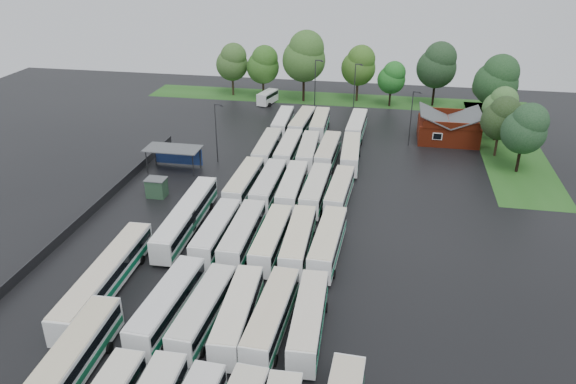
# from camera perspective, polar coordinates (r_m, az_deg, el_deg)

# --- Properties ---
(ground) EXTENTS (160.00, 160.00, 0.00)m
(ground) POSITION_cam_1_polar(r_m,az_deg,el_deg) (62.92, -3.84, -6.51)
(ground) COLOR black
(ground) RESTS_ON ground
(brick_building) EXTENTS (10.07, 8.60, 5.39)m
(brick_building) POSITION_cam_1_polar(r_m,az_deg,el_deg) (99.96, 15.95, 6.07)
(brick_building) COLOR maroon
(brick_building) RESTS_ON ground
(wash_shed) EXTENTS (8.20, 4.20, 3.58)m
(wash_shed) POSITION_cam_1_polar(r_m,az_deg,el_deg) (85.50, -11.51, 4.13)
(wash_shed) COLOR #2D2D30
(wash_shed) RESTS_ON ground
(utility_hut) EXTENTS (2.70, 2.20, 2.62)m
(utility_hut) POSITION_cam_1_polar(r_m,az_deg,el_deg) (77.79, -13.21, 0.46)
(utility_hut) COLOR #26462D
(utility_hut) RESTS_ON ground
(grass_strip_north) EXTENTS (80.00, 10.00, 0.01)m
(grass_strip_north) POSITION_cam_1_polar(r_m,az_deg,el_deg) (121.67, 4.68, 9.39)
(grass_strip_north) COLOR #24581A
(grass_strip_north) RESTS_ON ground
(grass_strip_east) EXTENTS (10.00, 50.00, 0.01)m
(grass_strip_east) POSITION_cam_1_polar(r_m,az_deg,el_deg) (102.07, 21.42, 4.56)
(grass_strip_east) COLOR #24581A
(grass_strip_east) RESTS_ON ground
(west_fence) EXTENTS (0.10, 50.00, 1.20)m
(west_fence) POSITION_cam_1_polar(r_m,az_deg,el_deg) (76.97, -18.58, -1.10)
(west_fence) COLOR #2D2D30
(west_fence) RESTS_ON ground
(bus_r1c0) EXTENTS (3.21, 12.40, 3.42)m
(bus_r1c0) POSITION_cam_1_polar(r_m,az_deg,el_deg) (53.43, -12.12, -11.10)
(bus_r1c0) COLOR white
(bus_r1c0) RESTS_ON ground
(bus_r1c1) EXTENTS (2.98, 11.70, 3.23)m
(bus_r1c1) POSITION_cam_1_polar(r_m,az_deg,el_deg) (52.25, -8.58, -11.84)
(bus_r1c1) COLOR white
(bus_r1c1) RESTS_ON ground
(bus_r1c2) EXTENTS (3.04, 11.93, 3.29)m
(bus_r1c2) POSITION_cam_1_polar(r_m,az_deg,el_deg) (51.46, -5.12, -12.24)
(bus_r1c2) COLOR white
(bus_r1c2) RESTS_ON ground
(bus_r1c3) EXTENTS (2.97, 12.09, 3.34)m
(bus_r1c3) POSITION_cam_1_polar(r_m,az_deg,el_deg) (50.94, -1.67, -12.55)
(bus_r1c3) COLOR white
(bus_r1c3) RESTS_ON ground
(bus_r1c4) EXTENTS (2.95, 11.82, 3.27)m
(bus_r1c4) POSITION_cam_1_polar(r_m,az_deg,el_deg) (50.71, 2.11, -12.81)
(bus_r1c4) COLOR white
(bus_r1c4) RESTS_ON ground
(bus_r2c0) EXTENTS (2.61, 11.98, 3.33)m
(bus_r2c0) POSITION_cam_1_polar(r_m,az_deg,el_deg) (64.22, -7.29, -4.06)
(bus_r2c0) COLOR white
(bus_r2c0) RESTS_ON ground
(bus_r2c1) EXTENTS (2.69, 12.30, 3.42)m
(bus_r2c1) POSITION_cam_1_polar(r_m,az_deg,el_deg) (63.27, -4.64, -4.36)
(bus_r2c1) COLOR white
(bus_r2c1) RESTS_ON ground
(bus_r2c2) EXTENTS (2.60, 11.85, 3.29)m
(bus_r2c2) POSITION_cam_1_polar(r_m,az_deg,el_deg) (62.44, -1.69, -4.79)
(bus_r2c2) COLOR white
(bus_r2c2) RESTS_ON ground
(bus_r2c3) EXTENTS (2.91, 12.15, 3.36)m
(bus_r2c3) POSITION_cam_1_polar(r_m,az_deg,el_deg) (61.94, 1.05, -5.00)
(bus_r2c3) COLOR white
(bus_r2c3) RESTS_ON ground
(bus_r2c4) EXTENTS (3.00, 12.32, 3.41)m
(bus_r2c4) POSITION_cam_1_polar(r_m,az_deg,el_deg) (61.78, 4.07, -5.13)
(bus_r2c4) COLOR white
(bus_r2c4) RESTS_ON ground
(bus_r3c0) EXTENTS (2.74, 12.23, 3.40)m
(bus_r3c0) POSITION_cam_1_polar(r_m,az_deg,el_deg) (75.87, -4.46, 0.89)
(bus_r3c0) COLOR white
(bus_r3c0) RESTS_ON ground
(bus_r3c1) EXTENTS (2.62, 12.20, 3.39)m
(bus_r3c1) POSITION_cam_1_polar(r_m,az_deg,el_deg) (75.04, -1.97, 0.67)
(bus_r3c1) COLOR white
(bus_r3c1) RESTS_ON ground
(bus_r3c2) EXTENTS (2.86, 12.28, 3.40)m
(bus_r3c2) POSITION_cam_1_polar(r_m,az_deg,el_deg) (74.33, 0.43, 0.44)
(bus_r3c2) COLOR white
(bus_r3c2) RESTS_ON ground
(bus_r3c3) EXTENTS (2.73, 12.06, 3.35)m
(bus_r3c3) POSITION_cam_1_polar(r_m,az_deg,el_deg) (73.88, 2.84, 0.22)
(bus_r3c3) COLOR white
(bus_r3c3) RESTS_ON ground
(bus_r3c4) EXTENTS (2.95, 11.70, 3.23)m
(bus_r3c4) POSITION_cam_1_polar(r_m,az_deg,el_deg) (73.77, 5.26, 0.05)
(bus_r3c4) COLOR white
(bus_r3c4) RESTS_ON ground
(bus_r4c0) EXTENTS (2.91, 12.28, 3.40)m
(bus_r4c0) POSITION_cam_1_polar(r_m,az_deg,el_deg) (87.69, -2.10, 4.39)
(bus_r4c0) COLOR white
(bus_r4c0) RESTS_ON ground
(bus_r4c1) EXTENTS (2.67, 12.03, 3.34)m
(bus_r4c1) POSITION_cam_1_polar(r_m,az_deg,el_deg) (87.38, 0.05, 4.31)
(bus_r4c1) COLOR white
(bus_r4c1) RESTS_ON ground
(bus_r4c2) EXTENTS (3.08, 11.95, 3.30)m
(bus_r4c2) POSITION_cam_1_polar(r_m,az_deg,el_deg) (86.76, 2.05, 4.12)
(bus_r4c2) COLOR white
(bus_r4c2) RESTS_ON ground
(bus_r4c3) EXTENTS (2.81, 12.01, 3.33)m
(bus_r4c3) POSITION_cam_1_polar(r_m,az_deg,el_deg) (86.67, 4.09, 4.06)
(bus_r4c3) COLOR white
(bus_r4c3) RESTS_ON ground
(bus_r4c4) EXTENTS (3.07, 12.23, 3.38)m
(bus_r4c4) POSITION_cam_1_polar(r_m,az_deg,el_deg) (86.29, 6.38, 3.89)
(bus_r4c4) COLOR white
(bus_r4c4) RESTS_ON ground
(bus_r5c0) EXTENTS (2.94, 11.68, 3.22)m
(bus_r5c0) POSITION_cam_1_polar(r_m,az_deg,el_deg) (100.39, -0.53, 7.08)
(bus_r5c0) COLOR white
(bus_r5c0) RESTS_ON ground
(bus_r5c1) EXTENTS (3.05, 12.09, 3.34)m
(bus_r5c1) POSITION_cam_1_polar(r_m,az_deg,el_deg) (99.82, 1.46, 7.00)
(bus_r5c1) COLOR white
(bus_r5c1) RESTS_ON ground
(bus_r5c2) EXTENTS (2.84, 11.81, 3.27)m
(bus_r5c2) POSITION_cam_1_polar(r_m,az_deg,el_deg) (99.60, 3.24, 6.91)
(bus_r5c2) COLOR white
(bus_r5c2) RESTS_ON ground
(bus_r5c4) EXTENTS (2.98, 12.29, 3.40)m
(bus_r5c4) POSITION_cam_1_polar(r_m,az_deg,el_deg) (98.66, 6.98, 6.62)
(bus_r5c4) COLOR white
(bus_r5c4) RESTS_ON ground
(artic_bus_west_a) EXTENTS (3.21, 18.51, 3.42)m
(artic_bus_west_a) POSITION_cam_1_polar(r_m,az_deg,el_deg) (48.07, -22.55, -17.51)
(artic_bus_west_a) COLOR white
(artic_bus_west_a) RESTS_ON ground
(artic_bus_west_b) EXTENTS (2.87, 17.72, 3.28)m
(artic_bus_west_b) POSITION_cam_1_polar(r_m,az_deg,el_deg) (68.15, -10.27, -2.47)
(artic_bus_west_b) COLOR white
(artic_bus_west_b) RESTS_ON ground
(artic_bus_west_c) EXTENTS (2.96, 17.96, 3.32)m
(artic_bus_west_c) POSITION_cam_1_polar(r_m,az_deg,el_deg) (58.74, -18.04, -8.26)
(artic_bus_west_c) COLOR white
(artic_bus_west_c) RESTS_ON ground
(minibus) EXTENTS (3.48, 6.21, 2.56)m
(minibus) POSITION_cam_1_polar(r_m,az_deg,el_deg) (117.65, -2.09, 9.62)
(minibus) COLOR white
(minibus) RESTS_ON ground
(tree_north_0) EXTENTS (6.83, 6.83, 11.30)m
(tree_north_0) POSITION_cam_1_polar(r_m,az_deg,el_deg) (123.19, -5.65, 13.04)
(tree_north_0) COLOR #3A2D1D
(tree_north_0) RESTS_ON ground
(tree_north_1) EXTENTS (6.83, 6.83, 11.30)m
(tree_north_1) POSITION_cam_1_polar(r_m,az_deg,el_deg) (120.27, -2.50, 12.83)
(tree_north_1) COLOR #322516
(tree_north_1) RESTS_ON ground
(tree_north_2) EXTENTS (8.90, 8.90, 14.74)m
(tree_north_2) POSITION_cam_1_polar(r_m,az_deg,el_deg) (117.51, 1.72, 13.65)
(tree_north_2) COLOR black
(tree_north_2) RESTS_ON ground
(tree_north_3) EXTENTS (7.09, 7.09, 11.74)m
(tree_north_3) POSITION_cam_1_polar(r_m,az_deg,el_deg) (119.03, 7.25, 12.67)
(tree_north_3) COLOR #362419
(tree_north_3) RESTS_ON ground
(tree_north_4) EXTENTS (5.60, 5.60, 9.27)m
(tree_north_4) POSITION_cam_1_polar(r_m,az_deg,el_deg) (116.58, 10.55, 11.38)
(tree_north_4) COLOR black
(tree_north_4) RESTS_ON ground
(tree_north_5) EXTENTS (7.88, 7.88, 13.05)m
(tree_north_5) POSITION_cam_1_polar(r_m,az_deg,el_deg) (118.35, 14.97, 12.38)
(tree_north_5) COLOR black
(tree_north_5) RESTS_ON ground
(tree_north_6) EXTENTS (5.39, 5.39, 8.93)m
(tree_north_6) POSITION_cam_1_polar(r_m,az_deg,el_deg) (117.08, 19.62, 10.31)
(tree_north_6) COLOR #352316
(tree_north_6) RESTS_ON ground
(tree_east_0) EXTENTS (6.45, 6.45, 10.68)m
(tree_east_0) POSITION_cam_1_polar(r_m,az_deg,el_deg) (88.44, 23.01, 5.98)
(tree_east_0) COLOR black
(tree_east_0) RESTS_ON ground
(tree_east_1) EXTENTS (5.95, 5.95, 9.86)m
(tree_east_1) POSITION_cam_1_polar(r_m,az_deg,el_deg) (93.97, 20.91, 7.05)
(tree_east_1) COLOR #382519
(tree_east_1) RESTS_ON ground
(tree_east_2) EXTENTS (5.72, 5.72, 9.48)m
(tree_east_2) POSITION_cam_1_polar(r_m,az_deg,el_deg) (101.33, 20.83, 8.16)
(tree_east_2) COLOR black
(tree_east_2) RESTS_ON ground
(tree_east_3) EXTENTS (7.92, 7.92, 13.11)m
(tree_east_3) POSITION_cam_1_polar(r_m,az_deg,el_deg) (108.98, 20.50, 10.62)
(tree_east_3) COLOR black
(tree_east_3) RESTS_ON ground
(tree_east_4) EXTENTS (4.58, 4.58, 7.58)m
(tree_east_4) POSITION_cam_1_polar(r_m,az_deg,el_deg) (117.29, 19.81, 9.86)
(tree_east_4) COLOR black
(tree_east_4) RESTS_ON ground
(lamp_post_ne) EXTENTS (1.43, 0.28, 9.29)m
(lamp_post_ne) POSITION_cam_1_polar(r_m,az_deg,el_deg) (94.90, 12.48, 7.69)
(lamp_post_ne) COLOR #2D2D30
(lamp_post_ne) RESTS_ON ground
(lamp_post_nw) EXTENTS (1.44, 0.28, 9.32)m
(lamp_post_nw) POSITION_cam_1_polar(r_m,az_deg,el_deg) (86.42, -7.25, 6.38)
(lamp_post_nw) COLOR #2D2D30
(lamp_post_nw) RESTS_ON ground
(lamp_post_back_w) EXTENTS (1.61, 0.31, 10.47)m
(lamp_post_back_w) POSITION_cam_1_polar(r_m,az_deg,el_deg) (110.28, 2.84, 11.04)
(lamp_post_back_w) COLOR #2D2D30
(lamp_post_back_w) RESTS_ON ground
(lamp_post_back_e) EXTENTS (1.52, 0.30, 9.85)m
(lamp_post_back_e) POSITION_cam_1_polar(r_m,az_deg,el_deg) (110.35, 6.85, 10.72)
(lamp_post_back_e) COLOR #2D2D30
(lamp_post_back_e) RESTS_ON ground
(puddle_0) EXTENTS (4.86, 4.86, 0.01)m
(puddle_0) POSITION_cam_1_polar(r_m,az_deg,el_deg) (50.47, -13.44, -16.50)
(puddle_0) COLOR black
(puddle_0) RESTS_ON ground
(puddle_2) EXTENTS (7.38, 7.38, 0.01)m
(puddle_2) POSITION_cam_1_polar(r_m,az_deg,el_deg) (67.66, -8.21, -4.28)
(puddle_2) COLOR black
(puddle_2) RESTS_ON ground
(puddle_3) EXTENTS (3.66, 3.66, 0.01)m
(puddle_3) POSITION_cam_1_polar(r_m,az_deg,el_deg) (60.12, -0.21, -8.10)
(puddle_3) COLOR black
(puddle_3) RESTS_ON ground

